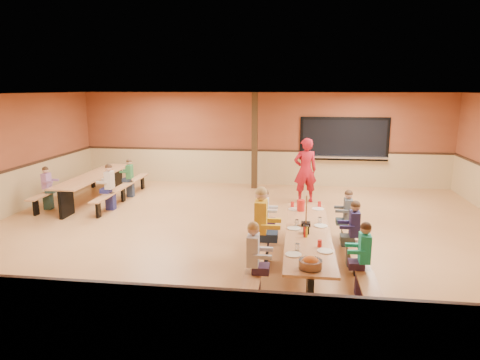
# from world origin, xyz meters

# --- Properties ---
(ground) EXTENTS (12.00, 12.00, 0.00)m
(ground) POSITION_xyz_m (0.00, 0.00, 0.00)
(ground) COLOR #A56D3E
(ground) RESTS_ON ground
(room_envelope) EXTENTS (12.04, 10.04, 3.02)m
(room_envelope) POSITION_xyz_m (0.00, 0.00, 0.69)
(room_envelope) COLOR brown
(room_envelope) RESTS_ON ground
(kitchen_pass_through) EXTENTS (2.78, 0.28, 1.38)m
(kitchen_pass_through) POSITION_xyz_m (2.60, 4.96, 1.49)
(kitchen_pass_through) COLOR black
(kitchen_pass_through) RESTS_ON ground
(structural_post) EXTENTS (0.18, 0.18, 3.00)m
(structural_post) POSITION_xyz_m (-0.20, 4.40, 1.50)
(structural_post) COLOR black
(structural_post) RESTS_ON ground
(cafeteria_table_main) EXTENTS (1.91, 3.70, 0.74)m
(cafeteria_table_main) POSITION_xyz_m (1.32, -1.85, 0.53)
(cafeteria_table_main) COLOR #B67948
(cafeteria_table_main) RESTS_ON ground
(cafeteria_table_second) EXTENTS (1.91, 3.70, 0.74)m
(cafeteria_table_second) POSITION_xyz_m (-4.52, 2.25, 0.53)
(cafeteria_table_second) COLOR #B67948
(cafeteria_table_second) RESTS_ON ground
(seated_child_white_left) EXTENTS (0.37, 0.30, 1.21)m
(seated_child_white_left) POSITION_xyz_m (0.49, -2.98, 0.60)
(seated_child_white_left) COLOR silver
(seated_child_white_left) RESTS_ON ground
(seated_adult_yellow) EXTENTS (0.46, 0.38, 1.40)m
(seated_adult_yellow) POSITION_xyz_m (0.49, -1.57, 0.70)
(seated_adult_yellow) COLOR gold
(seated_adult_yellow) RESTS_ON ground
(seated_child_grey_left) EXTENTS (0.33, 0.27, 1.14)m
(seated_child_grey_left) POSITION_xyz_m (0.49, -0.64, 0.57)
(seated_child_grey_left) COLOR silver
(seated_child_grey_left) RESTS_ON ground
(seated_child_teal_right) EXTENTS (0.35, 0.28, 1.16)m
(seated_child_teal_right) POSITION_xyz_m (2.14, -2.63, 0.58)
(seated_child_teal_right) COLOR #1EAB84
(seated_child_teal_right) RESTS_ON ground
(seated_child_navy_right) EXTENTS (0.36, 0.29, 1.18)m
(seated_child_navy_right) POSITION_xyz_m (2.14, -1.47, 0.59)
(seated_child_navy_right) COLOR #241E4E
(seated_child_navy_right) RESTS_ON ground
(seated_child_char_right) EXTENTS (0.34, 0.27, 1.14)m
(seated_child_char_right) POSITION_xyz_m (2.14, -0.47, 0.57)
(seated_child_char_right) COLOR #474D51
(seated_child_char_right) RESTS_ON ground
(seated_child_purple_sec) EXTENTS (0.33, 0.27, 1.12)m
(seated_child_purple_sec) POSITION_xyz_m (-5.35, 1.26, 0.56)
(seated_child_purple_sec) COLOR #9C6799
(seated_child_purple_sec) RESTS_ON ground
(seated_child_green_sec) EXTENTS (0.32, 0.26, 1.10)m
(seated_child_green_sec) POSITION_xyz_m (-3.70, 2.80, 0.55)
(seated_child_green_sec) COLOR #30763F
(seated_child_green_sec) RESTS_ON ground
(seated_child_tan_sec) EXTENTS (0.36, 0.30, 1.20)m
(seated_child_tan_sec) POSITION_xyz_m (-3.70, 1.43, 0.60)
(seated_child_tan_sec) COLOR beige
(seated_child_tan_sec) RESTS_ON ground
(standing_woman) EXTENTS (0.74, 0.58, 1.80)m
(standing_woman) POSITION_xyz_m (1.36, 2.88, 0.90)
(standing_woman) COLOR #AB131F
(standing_woman) RESTS_ON ground
(punch_pitcher) EXTENTS (0.16, 0.16, 0.22)m
(punch_pitcher) POSITION_xyz_m (1.21, -0.61, 0.85)
(punch_pitcher) COLOR red
(punch_pitcher) RESTS_ON cafeteria_table_main
(chip_bowl) EXTENTS (0.32, 0.32, 0.15)m
(chip_bowl) POSITION_xyz_m (1.31, -3.40, 0.81)
(chip_bowl) COLOR orange
(chip_bowl) RESTS_ON cafeteria_table_main
(napkin_dispenser) EXTENTS (0.10, 0.14, 0.13)m
(napkin_dispenser) POSITION_xyz_m (1.29, -1.95, 0.80)
(napkin_dispenser) COLOR black
(napkin_dispenser) RESTS_ON cafeteria_table_main
(condiment_mustard) EXTENTS (0.06, 0.06, 0.17)m
(condiment_mustard) POSITION_xyz_m (1.28, -2.15, 0.82)
(condiment_mustard) COLOR yellow
(condiment_mustard) RESTS_ON cafeteria_table_main
(condiment_ketchup) EXTENTS (0.06, 0.06, 0.17)m
(condiment_ketchup) POSITION_xyz_m (1.27, -2.15, 0.82)
(condiment_ketchup) COLOR #B2140F
(condiment_ketchup) RESTS_ON cafeteria_table_main
(table_paddle) EXTENTS (0.16, 0.16, 0.56)m
(table_paddle) POSITION_xyz_m (1.29, -1.55, 0.88)
(table_paddle) COLOR black
(table_paddle) RESTS_ON cafeteria_table_main
(place_settings) EXTENTS (0.65, 3.30, 0.11)m
(place_settings) POSITION_xyz_m (1.32, -1.85, 0.80)
(place_settings) COLOR beige
(place_settings) RESTS_ON cafeteria_table_main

